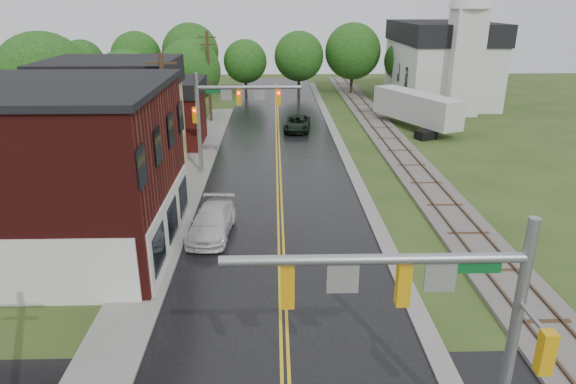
{
  "coord_description": "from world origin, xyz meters",
  "views": [
    {
      "loc": [
        -0.29,
        -8.5,
        11.83
      ],
      "look_at": [
        0.31,
        13.68,
        3.5
      ],
      "focal_mm": 32.0,
      "sensor_mm": 36.0,
      "label": 1
    }
  ],
  "objects_px": {
    "utility_pole_b": "(166,126)",
    "suv_dark": "(297,124)",
    "pickup_white": "(212,222)",
    "semi_trailer": "(416,108)",
    "utility_pole_c": "(209,75)",
    "tree_left_b": "(46,84)",
    "brick_building": "(19,172)",
    "tree_left_c": "(128,84)",
    "traffic_signal_far": "(228,105)",
    "tree_left_e": "(191,72)",
    "church": "(444,54)",
    "traffic_signal_near": "(432,304)"
  },
  "relations": [
    {
      "from": "pickup_white",
      "to": "semi_trailer",
      "type": "bearing_deg",
      "value": 58.85
    },
    {
      "from": "suv_dark",
      "to": "pickup_white",
      "type": "xyz_separation_m",
      "value": [
        -5.59,
        -23.19,
        0.04
      ]
    },
    {
      "from": "utility_pole_b",
      "to": "church",
      "type": "bearing_deg",
      "value": 49.82
    },
    {
      "from": "brick_building",
      "to": "traffic_signal_far",
      "type": "bearing_deg",
      "value": 53.08
    },
    {
      "from": "utility_pole_c",
      "to": "utility_pole_b",
      "type": "bearing_deg",
      "value": -90.0
    },
    {
      "from": "pickup_white",
      "to": "traffic_signal_far",
      "type": "bearing_deg",
      "value": 93.53
    },
    {
      "from": "tree_left_c",
      "to": "pickup_white",
      "type": "xyz_separation_m",
      "value": [
        10.17,
        -23.29,
        -3.77
      ]
    },
    {
      "from": "brick_building",
      "to": "church",
      "type": "distance_m",
      "value": 50.58
    },
    {
      "from": "traffic_signal_far",
      "to": "brick_building",
      "type": "bearing_deg",
      "value": -126.92
    },
    {
      "from": "brick_building",
      "to": "tree_left_b",
      "type": "xyz_separation_m",
      "value": [
        -5.36,
        16.9,
        1.57
      ]
    },
    {
      "from": "traffic_signal_far",
      "to": "traffic_signal_near",
      "type": "bearing_deg",
      "value": -74.48
    },
    {
      "from": "tree_left_b",
      "to": "semi_trailer",
      "type": "relative_size",
      "value": 0.9
    },
    {
      "from": "utility_pole_b",
      "to": "tree_left_c",
      "type": "xyz_separation_m",
      "value": [
        -7.05,
        17.9,
        -0.21
      ]
    },
    {
      "from": "brick_building",
      "to": "semi_trailer",
      "type": "bearing_deg",
      "value": 44.32
    },
    {
      "from": "traffic_signal_far",
      "to": "pickup_white",
      "type": "relative_size",
      "value": 1.44
    },
    {
      "from": "brick_building",
      "to": "suv_dark",
      "type": "relative_size",
      "value": 2.83
    },
    {
      "from": "tree_left_b",
      "to": "suv_dark",
      "type": "bearing_deg",
      "value": 21.78
    },
    {
      "from": "utility_pole_b",
      "to": "tree_left_c",
      "type": "height_order",
      "value": "utility_pole_b"
    },
    {
      "from": "tree_left_e",
      "to": "tree_left_b",
      "type": "bearing_deg",
      "value": -122.74
    },
    {
      "from": "church",
      "to": "tree_left_e",
      "type": "xyz_separation_m",
      "value": [
        -28.85,
        -7.84,
        -1.02
      ]
    },
    {
      "from": "traffic_signal_near",
      "to": "tree_left_b",
      "type": "xyz_separation_m",
      "value": [
        -21.32,
        29.9,
        0.75
      ]
    },
    {
      "from": "utility_pole_b",
      "to": "brick_building",
      "type": "bearing_deg",
      "value": -129.07
    },
    {
      "from": "church",
      "to": "semi_trailer",
      "type": "relative_size",
      "value": 1.86
    },
    {
      "from": "tree_left_c",
      "to": "tree_left_e",
      "type": "height_order",
      "value": "tree_left_e"
    },
    {
      "from": "traffic_signal_far",
      "to": "tree_left_e",
      "type": "distance_m",
      "value": 19.65
    },
    {
      "from": "utility_pole_b",
      "to": "suv_dark",
      "type": "height_order",
      "value": "utility_pole_b"
    },
    {
      "from": "brick_building",
      "to": "church",
      "type": "xyz_separation_m",
      "value": [
        32.48,
        38.74,
        1.68
      ]
    },
    {
      "from": "semi_trailer",
      "to": "tree_left_e",
      "type": "bearing_deg",
      "value": 165.8
    },
    {
      "from": "brick_building",
      "to": "tree_left_e",
      "type": "relative_size",
      "value": 1.75
    },
    {
      "from": "traffic_signal_far",
      "to": "utility_pole_c",
      "type": "bearing_deg",
      "value": 101.09
    },
    {
      "from": "tree_left_c",
      "to": "traffic_signal_near",
      "type": "bearing_deg",
      "value": -65.44
    },
    {
      "from": "traffic_signal_far",
      "to": "pickup_white",
      "type": "bearing_deg",
      "value": -91.13
    },
    {
      "from": "tree_left_b",
      "to": "semi_trailer",
      "type": "xyz_separation_m",
      "value": [
        31.24,
        8.37,
        -3.62
      ]
    },
    {
      "from": "suv_dark",
      "to": "utility_pole_c",
      "type": "bearing_deg",
      "value": 160.81
    },
    {
      "from": "utility_pole_c",
      "to": "semi_trailer",
      "type": "distance_m",
      "value": 20.71
    },
    {
      "from": "traffic_signal_near",
      "to": "utility_pole_b",
      "type": "xyz_separation_m",
      "value": [
        -10.27,
        20.0,
        -0.25
      ]
    },
    {
      "from": "tree_left_c",
      "to": "suv_dark",
      "type": "relative_size",
      "value": 1.51
    },
    {
      "from": "utility_pole_c",
      "to": "semi_trailer",
      "type": "xyz_separation_m",
      "value": [
        20.2,
        -3.73,
        -2.62
      ]
    },
    {
      "from": "brick_building",
      "to": "suv_dark",
      "type": "xyz_separation_m",
      "value": [
        14.4,
        24.79,
        -3.45
      ]
    },
    {
      "from": "utility_pole_c",
      "to": "traffic_signal_far",
      "type": "bearing_deg",
      "value": -78.91
    },
    {
      "from": "church",
      "to": "tree_left_e",
      "type": "bearing_deg",
      "value": -164.8
    },
    {
      "from": "utility_pole_c",
      "to": "tree_left_b",
      "type": "bearing_deg",
      "value": -132.39
    },
    {
      "from": "tree_left_b",
      "to": "semi_trailer",
      "type": "distance_m",
      "value": 32.55
    },
    {
      "from": "tree_left_b",
      "to": "pickup_white",
      "type": "xyz_separation_m",
      "value": [
        14.17,
        -15.29,
        -4.98
      ]
    },
    {
      "from": "tree_left_b",
      "to": "brick_building",
      "type": "bearing_deg",
      "value": -72.39
    },
    {
      "from": "brick_building",
      "to": "utility_pole_c",
      "type": "relative_size",
      "value": 1.59
    },
    {
      "from": "utility_pole_b",
      "to": "utility_pole_c",
      "type": "bearing_deg",
      "value": 90.0
    },
    {
      "from": "church",
      "to": "pickup_white",
      "type": "bearing_deg",
      "value": -122.52
    },
    {
      "from": "tree_left_b",
      "to": "pickup_white",
      "type": "height_order",
      "value": "tree_left_b"
    },
    {
      "from": "traffic_signal_near",
      "to": "utility_pole_b",
      "type": "bearing_deg",
      "value": 117.19
    }
  ]
}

